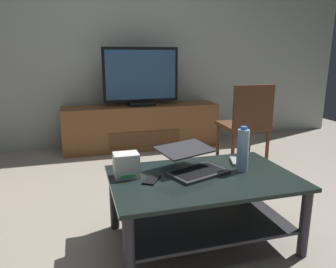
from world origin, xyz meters
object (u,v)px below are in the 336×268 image
object	(u,v)px
laptop	(193,163)
television	(141,78)
water_bottle_near	(243,150)
tv_remote	(235,161)
router_box	(126,165)
cell_phone	(151,180)
dining_chair	(247,122)
media_cabinet	(142,127)
coffee_table	(203,197)

from	to	relation	value
laptop	television	bearing A→B (deg)	87.39
water_bottle_near	television	bearing A→B (deg)	95.72
laptop	tv_remote	distance (m)	0.35
router_box	cell_phone	bearing A→B (deg)	-37.83
dining_chair	water_bottle_near	size ratio (longest dim) A/B	3.05
water_bottle_near	router_box	bearing A→B (deg)	172.43
dining_chair	laptop	xyz separation A→B (m)	(-0.97, -1.04, 0.00)
cell_phone	television	bearing A→B (deg)	111.90
television	laptop	size ratio (longest dim) A/B	2.05
television	dining_chair	bearing A→B (deg)	-49.40
dining_chair	media_cabinet	bearing A→B (deg)	130.01
media_cabinet	dining_chair	size ratio (longest dim) A/B	2.19
television	router_box	size ratio (longest dim) A/B	6.18
router_box	water_bottle_near	world-z (taller)	water_bottle_near
laptop	tv_remote	size ratio (longest dim) A/B	2.81
cell_phone	coffee_table	bearing A→B (deg)	28.74
laptop	cell_phone	distance (m)	0.30
media_cabinet	cell_phone	world-z (taller)	media_cabinet
television	tv_remote	xyz separation A→B (m)	(0.24, -1.99, -0.43)
cell_phone	tv_remote	distance (m)	0.64
router_box	tv_remote	size ratio (longest dim) A/B	0.93
coffee_table	dining_chair	distance (m)	1.48
coffee_table	router_box	distance (m)	0.51
router_box	tv_remote	world-z (taller)	router_box
television	water_bottle_near	distance (m)	2.17
media_cabinet	television	xyz separation A→B (m)	(-0.00, -0.02, 0.61)
dining_chair	tv_remote	world-z (taller)	dining_chair
router_box	cell_phone	distance (m)	0.18
media_cabinet	cell_phone	bearing A→B (deg)	-99.91
television	cell_phone	size ratio (longest dim) A/B	6.58
tv_remote	water_bottle_near	bearing A→B (deg)	-82.12
water_bottle_near	tv_remote	size ratio (longest dim) A/B	1.80
dining_chair	water_bottle_near	bearing A→B (deg)	-120.84
tv_remote	coffee_table	bearing A→B (deg)	-132.35
coffee_table	water_bottle_near	world-z (taller)	water_bottle_near
dining_chair	laptop	world-z (taller)	dining_chair
media_cabinet	laptop	size ratio (longest dim) A/B	4.28
coffee_table	tv_remote	distance (m)	0.37
coffee_table	television	bearing A→B (deg)	88.45
laptop	router_box	world-z (taller)	same
laptop	water_bottle_near	size ratio (longest dim) A/B	1.57
media_cabinet	tv_remote	bearing A→B (deg)	-83.18
water_bottle_near	media_cabinet	bearing A→B (deg)	95.67
media_cabinet	laptop	world-z (taller)	laptop
coffee_table	media_cabinet	world-z (taller)	media_cabinet
dining_chair	water_bottle_near	distance (m)	1.30
media_cabinet	tv_remote	size ratio (longest dim) A/B	12.04
dining_chair	tv_remote	bearing A→B (deg)	-123.40
television	water_bottle_near	bearing A→B (deg)	-84.28
cell_phone	laptop	bearing A→B (deg)	46.47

